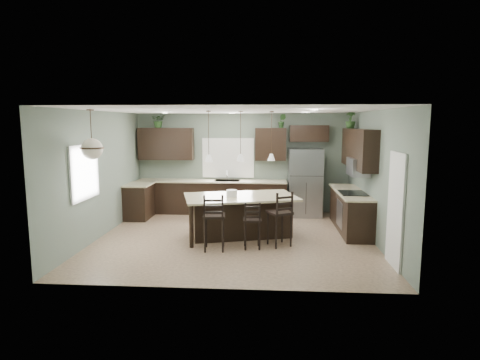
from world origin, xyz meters
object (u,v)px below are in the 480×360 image
bar_stool_center (252,225)px  plant_back_left (159,120)px  bar_stool_right (279,219)px  refrigerator (305,182)px  bar_stool_left (214,222)px  serving_dish (232,193)px  kitchen_island (241,216)px

bar_stool_center → plant_back_left: 4.76m
bar_stool_right → plant_back_left: plant_back_left is taller
refrigerator → bar_stool_center: refrigerator is taller
bar_stool_left → plant_back_left: 4.45m
serving_dish → bar_stool_left: bar_stool_left is taller
kitchen_island → bar_stool_right: 1.08m
bar_stool_center → serving_dish: bearing=115.6°
refrigerator → bar_stool_right: (-0.77, -2.81, -0.34)m
kitchen_island → serving_dish: size_ratio=10.15×
bar_stool_left → plant_back_left: (-2.00, 3.41, 2.04)m
bar_stool_left → bar_stool_center: bearing=7.5°
plant_back_left → bar_stool_right: bearing=-42.5°
refrigerator → serving_dish: bearing=-129.4°
kitchen_island → plant_back_left: plant_back_left is taller
bar_stool_center → refrigerator: bearing=60.9°
bar_stool_center → plant_back_left: bearing=125.0°
kitchen_island → plant_back_left: (-2.46, 2.39, 2.15)m
kitchen_island → bar_stool_left: (-0.46, -1.03, 0.12)m
kitchen_island → bar_stool_left: size_ratio=2.10×
serving_dish → bar_stool_right: (1.04, -0.60, -0.41)m
serving_dish → bar_stool_center: size_ratio=0.24×
refrigerator → serving_dish: size_ratio=7.71×
kitchen_island → plant_back_left: size_ratio=5.64×
refrigerator → kitchen_island: refrigerator is taller
serving_dish → kitchen_island: bearing=15.0°
kitchen_island → plant_back_left: 4.05m
serving_dish → bar_stool_right: size_ratio=0.21×
refrigerator → plant_back_left: size_ratio=4.28×
serving_dish → bar_stool_center: serving_dish is taller
serving_dish → plant_back_left: plant_back_left is taller
refrigerator → kitchen_island: bearing=-127.0°
refrigerator → bar_stool_center: size_ratio=1.89×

